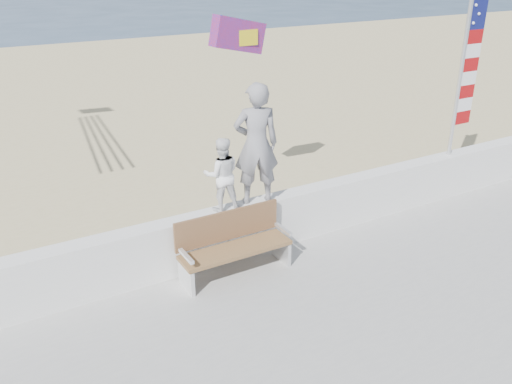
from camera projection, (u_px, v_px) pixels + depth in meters
ground at (307, 325)px, 7.73m from camera, size 220.00×220.00×0.00m
sand at (118, 146)px, 14.84m from camera, size 90.00×40.00×0.08m
seawall at (240, 230)px, 9.06m from camera, size 30.00×0.35×0.90m
adult at (256, 144)px, 8.63m from camera, size 0.84×0.69×2.00m
child at (222, 175)px, 8.50m from camera, size 0.70×0.61×1.21m
bench at (233, 243)px, 8.51m from camera, size 1.80×0.57×1.00m
flag at (467, 60)px, 10.42m from camera, size 0.50×0.08×3.50m
parafoil_kite at (239, 35)px, 10.04m from camera, size 1.13×0.37×0.77m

